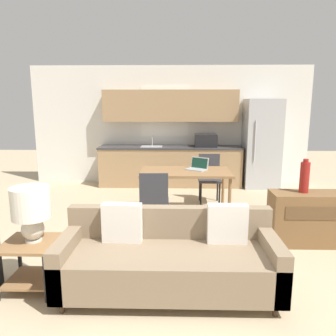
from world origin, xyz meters
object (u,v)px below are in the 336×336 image
dining_chair_near_left (154,199)px  laptop (198,167)px  vase (305,177)px  refrigerator (261,144)px  dining_table (186,175)px  couch (169,258)px  dining_chair_far_right (209,176)px  side_table (31,257)px  credenza (317,218)px  table_lamp (31,208)px

dining_chair_near_left → laptop: 1.15m
vase → laptop: 1.77m
refrigerator → dining_table: size_ratio=1.32×
couch → dining_chair_far_right: (0.69, 3.01, 0.17)m
dining_table → laptop: 0.26m
dining_chair_far_right → dining_chair_near_left: same height
side_table → dining_chair_near_left: 1.88m
dining_table → couch: size_ratio=0.70×
dining_table → vase: 1.87m
refrigerator → credenza: bearing=-90.4°
table_lamp → dining_chair_near_left: size_ratio=0.60×
dining_chair_near_left → refrigerator: bearing=-130.6°
couch → credenza: couch is taller
vase → side_table: bearing=-159.1°
dining_table → table_lamp: 2.74m
dining_table → refrigerator: bearing=49.3°
couch → dining_chair_far_right: size_ratio=2.31×
couch → side_table: 1.38m
refrigerator → dining_chair_far_right: bearing=-135.2°
laptop → dining_table: bearing=-119.3°
dining_chair_near_left → dining_chair_far_right: bearing=-123.7°
table_lamp → dining_chair_near_left: 1.86m
side_table → credenza: 3.52m
laptop → refrigerator: bearing=83.7°
table_lamp → dining_chair_near_left: table_lamp is taller
table_lamp → dining_chair_far_right: size_ratio=0.60×
side_table → vase: size_ratio=1.15×
refrigerator → table_lamp: refrigerator is taller
table_lamp → dining_chair_far_right: 3.65m
couch → laptop: size_ratio=5.18×
dining_table → credenza: size_ratio=1.19×
dining_chair_far_right → dining_chair_near_left: size_ratio=1.00×
refrigerator → credenza: 3.18m
dining_table → dining_chair_far_right: size_ratio=1.61×
dining_chair_near_left → laptop: bearing=-129.5°
refrigerator → laptop: (-1.53, -1.91, -0.16)m
credenza → dining_chair_far_right: 2.24m
couch → credenza: 2.26m
credenza → couch: bearing=-149.2°
refrigerator → table_lamp: size_ratio=3.53×
table_lamp → credenza: size_ratio=0.45×
couch → dining_chair_near_left: (-0.25, 1.47, 0.17)m
credenza → vase: bearing=173.8°
couch → dining_chair_near_left: size_ratio=2.31×
laptop → credenza: bearing=-6.1°
dining_chair_far_right → dining_table: bearing=-120.9°
dining_chair_far_right → dining_chair_near_left: bearing=-120.6°
refrigerator → vase: 3.10m
dining_table → vase: bearing=-35.2°
table_lamp → dining_chair_near_left: bearing=52.9°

